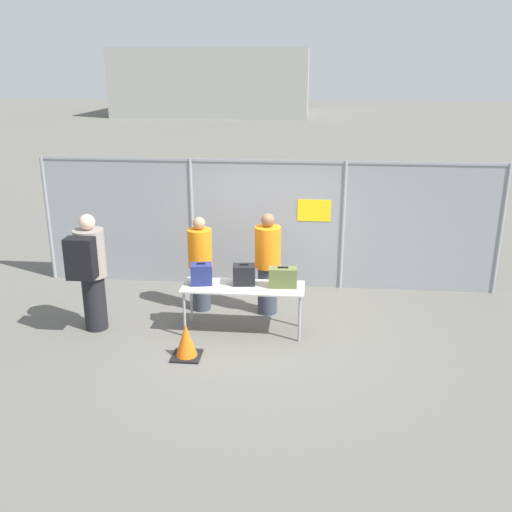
{
  "coord_description": "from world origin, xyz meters",
  "views": [
    {
      "loc": [
        0.77,
        -8.01,
        3.99
      ],
      "look_at": [
        -0.06,
        0.65,
        1.05
      ],
      "focal_mm": 40.0,
      "sensor_mm": 36.0,
      "label": 1
    }
  ],
  "objects_px": {
    "security_worker_near": "(268,263)",
    "utility_trailer": "(361,236)",
    "suitcase_olive": "(283,277)",
    "security_worker_far": "(200,263)",
    "traffic_cone": "(186,342)",
    "inspection_table": "(243,290)",
    "suitcase_navy": "(201,274)",
    "suitcase_black": "(244,275)",
    "traveler_hooded": "(90,269)"
  },
  "relations": [
    {
      "from": "security_worker_near",
      "to": "utility_trailer",
      "type": "height_order",
      "value": "security_worker_near"
    },
    {
      "from": "suitcase_olive",
      "to": "security_worker_far",
      "type": "bearing_deg",
      "value": 151.92
    },
    {
      "from": "suitcase_olive",
      "to": "security_worker_near",
      "type": "xyz_separation_m",
      "value": [
        -0.29,
        0.72,
        -0.02
      ]
    },
    {
      "from": "security_worker_near",
      "to": "traffic_cone",
      "type": "height_order",
      "value": "security_worker_near"
    },
    {
      "from": "security_worker_far",
      "to": "traffic_cone",
      "type": "xyz_separation_m",
      "value": [
        0.1,
        -1.69,
        -0.6
      ]
    },
    {
      "from": "inspection_table",
      "to": "suitcase_navy",
      "type": "xyz_separation_m",
      "value": [
        -0.65,
        0.04,
        0.23
      ]
    },
    {
      "from": "inspection_table",
      "to": "security_worker_near",
      "type": "height_order",
      "value": "security_worker_near"
    },
    {
      "from": "suitcase_navy",
      "to": "suitcase_black",
      "type": "distance_m",
      "value": 0.65
    },
    {
      "from": "inspection_table",
      "to": "traveler_hooded",
      "type": "relative_size",
      "value": 1.0
    },
    {
      "from": "inspection_table",
      "to": "utility_trailer",
      "type": "bearing_deg",
      "value": 62.08
    },
    {
      "from": "suitcase_navy",
      "to": "utility_trailer",
      "type": "distance_m",
      "value": 4.85
    },
    {
      "from": "inspection_table",
      "to": "traffic_cone",
      "type": "distance_m",
      "value": 1.24
    },
    {
      "from": "suitcase_black",
      "to": "utility_trailer",
      "type": "height_order",
      "value": "suitcase_black"
    },
    {
      "from": "inspection_table",
      "to": "suitcase_black",
      "type": "relative_size",
      "value": 5.14
    },
    {
      "from": "suitcase_navy",
      "to": "security_worker_near",
      "type": "distance_m",
      "value": 1.21
    },
    {
      "from": "traveler_hooded",
      "to": "utility_trailer",
      "type": "relative_size",
      "value": 0.49
    },
    {
      "from": "suitcase_navy",
      "to": "utility_trailer",
      "type": "relative_size",
      "value": 0.1
    },
    {
      "from": "inspection_table",
      "to": "security_worker_far",
      "type": "relative_size",
      "value": 1.15
    },
    {
      "from": "inspection_table",
      "to": "suitcase_olive",
      "type": "bearing_deg",
      "value": 3.27
    },
    {
      "from": "inspection_table",
      "to": "utility_trailer",
      "type": "distance_m",
      "value": 4.52
    },
    {
      "from": "suitcase_navy",
      "to": "traffic_cone",
      "type": "bearing_deg",
      "value": -93.95
    },
    {
      "from": "security_worker_near",
      "to": "suitcase_navy",
      "type": "bearing_deg",
      "value": 24.09
    },
    {
      "from": "inspection_table",
      "to": "security_worker_near",
      "type": "relative_size",
      "value": 1.09
    },
    {
      "from": "suitcase_olive",
      "to": "security_worker_far",
      "type": "xyz_separation_m",
      "value": [
        -1.42,
        0.76,
        -0.07
      ]
    },
    {
      "from": "security_worker_far",
      "to": "security_worker_near",
      "type": "bearing_deg",
      "value": 166.32
    },
    {
      "from": "suitcase_navy",
      "to": "traffic_cone",
      "type": "xyz_separation_m",
      "value": [
        -0.06,
        -0.94,
        -0.69
      ]
    },
    {
      "from": "traveler_hooded",
      "to": "utility_trailer",
      "type": "xyz_separation_m",
      "value": [
        4.45,
        4.17,
        -0.6
      ]
    },
    {
      "from": "traveler_hooded",
      "to": "traffic_cone",
      "type": "xyz_separation_m",
      "value": [
        1.62,
        -0.73,
        -0.79
      ]
    },
    {
      "from": "inspection_table",
      "to": "traffic_cone",
      "type": "relative_size",
      "value": 3.67
    },
    {
      "from": "inspection_table",
      "to": "utility_trailer",
      "type": "relative_size",
      "value": 0.49
    },
    {
      "from": "suitcase_olive",
      "to": "traveler_hooded",
      "type": "xyz_separation_m",
      "value": [
        -2.94,
        -0.21,
        0.11
      ]
    },
    {
      "from": "inspection_table",
      "to": "utility_trailer",
      "type": "height_order",
      "value": "inspection_table"
    },
    {
      "from": "utility_trailer",
      "to": "traffic_cone",
      "type": "bearing_deg",
      "value": -120.05
    },
    {
      "from": "suitcase_black",
      "to": "suitcase_olive",
      "type": "bearing_deg",
      "value": -4.99
    },
    {
      "from": "suitcase_black",
      "to": "security_worker_far",
      "type": "height_order",
      "value": "security_worker_far"
    },
    {
      "from": "security_worker_near",
      "to": "security_worker_far",
      "type": "height_order",
      "value": "security_worker_near"
    },
    {
      "from": "suitcase_navy",
      "to": "security_worker_near",
      "type": "height_order",
      "value": "security_worker_near"
    },
    {
      "from": "inspection_table",
      "to": "suitcase_navy",
      "type": "height_order",
      "value": "suitcase_navy"
    },
    {
      "from": "suitcase_black",
      "to": "security_worker_near",
      "type": "xyz_separation_m",
      "value": [
        0.31,
        0.67,
        -0.03
      ]
    },
    {
      "from": "suitcase_navy",
      "to": "suitcase_olive",
      "type": "xyz_separation_m",
      "value": [
        1.25,
        -0.0,
        -0.01
      ]
    },
    {
      "from": "traveler_hooded",
      "to": "traffic_cone",
      "type": "height_order",
      "value": "traveler_hooded"
    },
    {
      "from": "suitcase_navy",
      "to": "suitcase_black",
      "type": "bearing_deg",
      "value": 4.34
    },
    {
      "from": "suitcase_navy",
      "to": "traffic_cone",
      "type": "relative_size",
      "value": 0.72
    },
    {
      "from": "utility_trailer",
      "to": "suitcase_olive",
      "type": "bearing_deg",
      "value": -110.92
    },
    {
      "from": "suitcase_olive",
      "to": "traveler_hooded",
      "type": "relative_size",
      "value": 0.23
    },
    {
      "from": "suitcase_navy",
      "to": "suitcase_olive",
      "type": "bearing_deg",
      "value": -0.13
    },
    {
      "from": "utility_trailer",
      "to": "traffic_cone",
      "type": "xyz_separation_m",
      "value": [
        -2.83,
        -4.89,
        -0.19
      ]
    },
    {
      "from": "inspection_table",
      "to": "security_worker_near",
      "type": "bearing_deg",
      "value": 67.35
    },
    {
      "from": "inspection_table",
      "to": "suitcase_black",
      "type": "height_order",
      "value": "suitcase_black"
    },
    {
      "from": "security_worker_near",
      "to": "traffic_cone",
      "type": "xyz_separation_m",
      "value": [
        -1.03,
        -1.66,
        -0.65
      ]
    }
  ]
}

